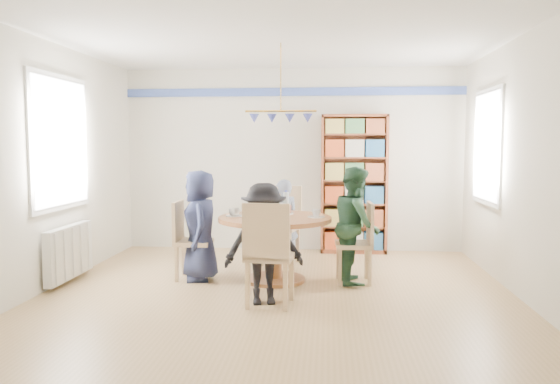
# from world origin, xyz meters

# --- Properties ---
(ground) EXTENTS (5.00, 5.00, 0.00)m
(ground) POSITION_xyz_m (0.00, 0.00, 0.00)
(ground) COLOR tan
(room_shell) EXTENTS (5.00, 5.00, 5.00)m
(room_shell) POSITION_xyz_m (-0.26, 0.87, 1.65)
(room_shell) COLOR white
(room_shell) RESTS_ON ground
(radiator) EXTENTS (0.12, 1.00, 0.60)m
(radiator) POSITION_xyz_m (-2.42, 0.30, 0.35)
(radiator) COLOR silver
(radiator) RESTS_ON ground
(dining_table) EXTENTS (1.30, 1.30, 0.75)m
(dining_table) POSITION_xyz_m (-0.07, 0.56, 0.56)
(dining_table) COLOR brown
(dining_table) RESTS_ON ground
(chair_left) EXTENTS (0.41, 0.41, 0.92)m
(chair_left) POSITION_xyz_m (-1.11, 0.58, 0.51)
(chair_left) COLOR tan
(chair_left) RESTS_ON ground
(chair_right) EXTENTS (0.43, 0.43, 0.92)m
(chair_right) POSITION_xyz_m (0.91, 0.58, 0.51)
(chair_right) COLOR tan
(chair_right) RESTS_ON ground
(chair_far) EXTENTS (0.55, 0.55, 1.03)m
(chair_far) POSITION_xyz_m (-0.07, 1.55, 0.56)
(chair_far) COLOR tan
(chair_far) RESTS_ON ground
(chair_near) EXTENTS (0.49, 0.49, 1.03)m
(chair_near) POSITION_xyz_m (-0.03, -0.47, 0.57)
(chair_near) COLOR tan
(chair_near) RESTS_ON ground
(person_left) EXTENTS (0.56, 0.71, 1.28)m
(person_left) POSITION_xyz_m (-0.94, 0.54, 0.64)
(person_left) COLOR #1A203B
(person_left) RESTS_ON ground
(person_right) EXTENTS (0.53, 0.67, 1.33)m
(person_right) POSITION_xyz_m (0.86, 0.58, 0.67)
(person_right) COLOR #1C3824
(person_right) RESTS_ON ground
(person_far) EXTENTS (0.47, 0.37, 1.13)m
(person_far) POSITION_xyz_m (-0.05, 1.42, 0.56)
(person_far) COLOR gray
(person_far) RESTS_ON ground
(person_near) EXTENTS (0.86, 0.61, 1.20)m
(person_near) POSITION_xyz_m (-0.09, -0.35, 0.60)
(person_near) COLOR black
(person_near) RESTS_ON ground
(bookshelf) EXTENTS (0.96, 0.29, 2.01)m
(bookshelf) POSITION_xyz_m (0.91, 2.34, 0.99)
(bookshelf) COLOR maroon
(bookshelf) RESTS_ON ground
(tableware) EXTENTS (1.14, 1.14, 0.30)m
(tableware) POSITION_xyz_m (-0.10, 0.59, 0.82)
(tableware) COLOR white
(tableware) RESTS_ON dining_table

